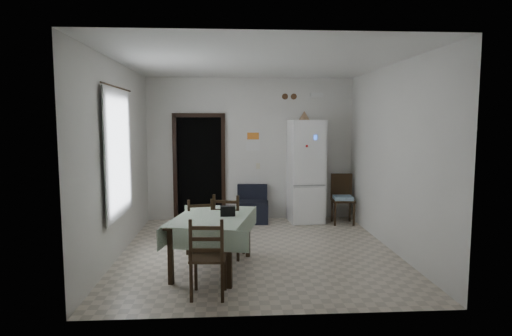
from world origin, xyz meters
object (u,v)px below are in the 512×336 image
Objects in this scene: corner_chair at (343,199)px; dining_chair_near_head at (208,256)px; dining_chair_far_right at (229,225)px; dining_table at (213,243)px; navy_seat at (253,204)px; fridge at (306,171)px; dining_chair_far_left at (199,228)px.

corner_chair is 4.20m from dining_chair_near_head.
corner_chair is at bearing -123.44° from dining_chair_far_right.
corner_chair reaches higher than dining_chair_far_right.
dining_table is 0.91m from dining_chair_near_head.
dining_chair_near_head reaches higher than navy_seat.
dining_chair_near_head is (-1.78, -3.64, -0.55)m from fridge.
dining_chair_far_right is at bearing 80.15° from dining_table.
corner_chair reaches higher than dining_chair_near_head.
dining_chair_far_right reaches higher than dining_chair_far_left.
fridge is at bearing 70.15° from dining_table.
dining_chair_far_left is at bearing -139.86° from corner_chair.
corner_chair is at bearing 58.26° from dining_table.
dining_chair_far_right is at bearing -97.27° from navy_seat.
dining_chair_far_right reaches higher than dining_table.
fridge is 2.78× the size of navy_seat.
fridge is at bearing -109.55° from dining_chair_far_right.
corner_chair is 0.68× the size of dining_table.
fridge is 2.74m from dining_chair_far_right.
dining_chair_near_head is (-0.72, -3.64, 0.11)m from navy_seat.
dining_chair_far_left is at bearing -107.74° from navy_seat.
navy_seat is at bearing 176.18° from corner_chair.
dining_chair_far_right is (-1.54, -2.20, -0.54)m from fridge.
corner_chair is (1.76, -0.25, 0.12)m from navy_seat.
dining_chair_far_left reaches higher than dining_table.
corner_chair is 1.03× the size of dining_chair_near_head.
dining_chair_far_right is (0.22, 0.53, 0.11)m from dining_table.
navy_seat is 1.79m from corner_chair.
corner_chair is 3.50m from dining_table.
dining_chair_near_head is at bearing -96.21° from navy_seat.
dining_chair_near_head is (0.20, -1.44, 0.02)m from dining_chair_far_left.
dining_chair_near_head is (-2.48, -3.39, -0.02)m from corner_chair.
dining_table is 0.58m from dining_chair_far_left.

